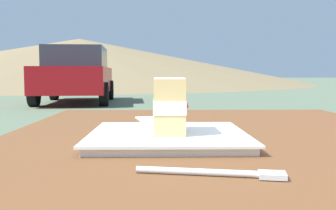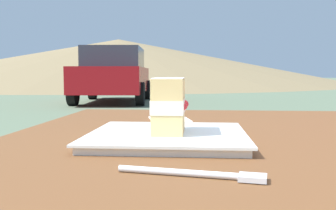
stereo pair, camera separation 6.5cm
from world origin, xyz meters
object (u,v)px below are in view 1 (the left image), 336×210
Objects in this scene: paper_napkin at (158,119)px; dessert_plate at (168,136)px; cake_slice at (169,105)px; parked_car_near at (76,74)px; dessert_fork at (220,173)px.

dessert_plate is at bearing 3.83° from paper_napkin.
paper_napkin is (-0.31, -0.02, -0.06)m from cake_slice.
parked_car_near reaches higher than dessert_plate.
dessert_fork is at bearing 8.07° from paper_napkin.
dessert_fork is (0.22, 0.05, -0.06)m from cake_slice.
parked_car_near reaches higher than cake_slice.
paper_napkin is at bearing -175.85° from cake_slice.
cake_slice is 0.02× the size of parked_car_near.
dessert_fork is 1.21× the size of paper_napkin.
parked_car_near reaches higher than dessert_fork.
dessert_fork is at bearing 13.13° from parked_car_near.
dessert_plate is 0.06m from cake_slice.
paper_napkin is (-0.53, -0.07, -0.00)m from dessert_fork.
cake_slice is at bearing 4.15° from paper_napkin.
cake_slice is 0.56× the size of dessert_fork.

